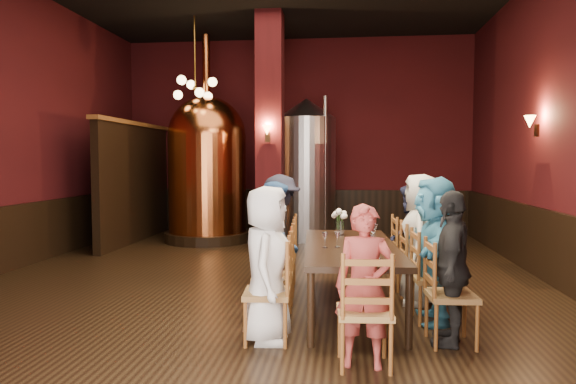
# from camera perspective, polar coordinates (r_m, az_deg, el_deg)

# --- Properties ---
(room) EXTENTS (10.00, 10.02, 4.50)m
(room) POSITION_cam_1_polar(r_m,az_deg,el_deg) (7.13, -2.92, 8.03)
(room) COLOR black
(room) RESTS_ON ground
(wainscot_right) EXTENTS (0.08, 9.90, 1.00)m
(wainscot_right) POSITION_cam_1_polar(r_m,az_deg,el_deg) (7.65, 28.01, -5.83)
(wainscot_right) COLOR black
(wainscot_right) RESTS_ON ground
(wainscot_back) EXTENTS (7.90, 0.08, 1.00)m
(wainscot_back) POSITION_cam_1_polar(r_m,az_deg,el_deg) (12.09, 0.90, -2.10)
(wainscot_back) COLOR black
(wainscot_back) RESTS_ON ground
(column) EXTENTS (0.58, 0.58, 4.50)m
(column) POSITION_cam_1_polar(r_m,az_deg,el_deg) (9.94, -2.01, 6.77)
(column) COLOR #430E11
(column) RESTS_ON ground
(partition) EXTENTS (0.22, 3.50, 2.40)m
(partition) POSITION_cam_1_polar(r_m,az_deg,el_deg) (11.11, -16.65, 0.87)
(partition) COLOR black
(partition) RESTS_ON ground
(pendant_cluster) EXTENTS (0.90, 0.90, 1.70)m
(pendant_cluster) POSITION_cam_1_polar(r_m,az_deg,el_deg) (10.44, -10.28, 11.25)
(pendant_cluster) COLOR #A57226
(pendant_cluster) RESTS_ON room
(sconce_wall) EXTENTS (0.20, 0.20, 0.36)m
(sconce_wall) POSITION_cam_1_polar(r_m,az_deg,el_deg) (8.30, 25.92, 6.70)
(sconce_wall) COLOR black
(sconce_wall) RESTS_ON room
(sconce_column) EXTENTS (0.20, 0.20, 0.36)m
(sconce_column) POSITION_cam_1_polar(r_m,az_deg,el_deg) (9.64, -2.28, 6.57)
(sconce_column) COLOR black
(sconce_column) RESTS_ON column
(dining_table) EXTENTS (1.16, 2.46, 0.75)m
(dining_table) POSITION_cam_1_polar(r_m,az_deg,el_deg) (5.80, 6.94, -6.44)
(dining_table) COLOR black
(dining_table) RESTS_ON ground
(chair_0) EXTENTS (0.49, 0.49, 0.92)m
(chair_0) POSITION_cam_1_polar(r_m,az_deg,el_deg) (4.88, -2.36, -11.10)
(chair_0) COLOR brown
(chair_0) RESTS_ON ground
(person_0) EXTENTS (0.48, 0.72, 1.45)m
(person_0) POSITION_cam_1_polar(r_m,az_deg,el_deg) (4.82, -2.37, -8.02)
(person_0) COLOR white
(person_0) RESTS_ON ground
(chair_1) EXTENTS (0.49, 0.49, 0.92)m
(chair_1) POSITION_cam_1_polar(r_m,az_deg,el_deg) (5.52, -1.75, -9.34)
(chair_1) COLOR brown
(chair_1) RESTS_ON ground
(person_1) EXTENTS (0.36, 0.52, 1.35)m
(person_1) POSITION_cam_1_polar(r_m,az_deg,el_deg) (5.48, -1.76, -7.16)
(person_1) COLOR #B11E33
(person_1) RESTS_ON ground
(chair_2) EXTENTS (0.49, 0.49, 0.92)m
(chair_2) POSITION_cam_1_polar(r_m,az_deg,el_deg) (6.17, -1.28, -7.98)
(chair_2) COLOR brown
(chair_2) RESTS_ON ground
(person_2) EXTENTS (0.36, 0.71, 1.44)m
(person_2) POSITION_cam_1_polar(r_m,az_deg,el_deg) (6.12, -1.29, -5.57)
(person_2) COLOR #2B5490
(person_2) RESTS_ON ground
(chair_3) EXTENTS (0.49, 0.49, 0.92)m
(chair_3) POSITION_cam_1_polar(r_m,az_deg,el_deg) (6.82, -0.90, -6.85)
(chair_3) COLOR brown
(chair_3) RESTS_ON ground
(person_3) EXTENTS (0.86, 1.11, 1.51)m
(person_3) POSITION_cam_1_polar(r_m,az_deg,el_deg) (6.78, -0.90, -4.41)
(person_3) COLOR black
(person_3) RESTS_ON ground
(chair_4) EXTENTS (0.49, 0.49, 0.92)m
(chair_4) POSITION_cam_1_polar(r_m,az_deg,el_deg) (5.03, 17.70, -10.82)
(chair_4) COLOR brown
(chair_4) RESTS_ON ground
(person_4) EXTENTS (0.54, 0.89, 1.42)m
(person_4) POSITION_cam_1_polar(r_m,az_deg,el_deg) (4.97, 17.75, -8.02)
(person_4) COLOR black
(person_4) RESTS_ON ground
(chair_5) EXTENTS (0.49, 0.49, 0.92)m
(chair_5) POSITION_cam_1_polar(r_m,az_deg,el_deg) (5.66, 15.91, -9.17)
(chair_5) COLOR brown
(chair_5) RESTS_ON ground
(person_5) EXTENTS (0.47, 1.42, 1.53)m
(person_5) POSITION_cam_1_polar(r_m,az_deg,el_deg) (5.60, 15.97, -6.15)
(person_5) COLOR teal
(person_5) RESTS_ON ground
(chair_6) EXTENTS (0.49, 0.49, 0.92)m
(chair_6) POSITION_cam_1_polar(r_m,az_deg,el_deg) (6.29, 14.52, -7.87)
(chair_6) COLOR brown
(chair_6) RESTS_ON ground
(person_6) EXTENTS (0.60, 0.81, 1.53)m
(person_6) POSITION_cam_1_polar(r_m,az_deg,el_deg) (6.23, 14.56, -5.11)
(person_6) COLOR #B5B1A0
(person_6) RESTS_ON ground
(chair_7) EXTENTS (0.49, 0.49, 0.92)m
(chair_7) POSITION_cam_1_polar(r_m,az_deg,el_deg) (6.93, 13.37, -6.78)
(chair_7) COLOR brown
(chair_7) RESTS_ON ground
(person_7) EXTENTS (0.42, 0.71, 1.38)m
(person_7) POSITION_cam_1_polar(r_m,az_deg,el_deg) (6.90, 13.40, -4.88)
(person_7) COLOR #191C33
(person_7) RESTS_ON ground
(chair_8) EXTENTS (0.49, 0.49, 0.92)m
(chair_8) POSITION_cam_1_polar(r_m,az_deg,el_deg) (4.35, 8.50, -12.95)
(chair_8) COLOR brown
(chair_8) RESTS_ON ground
(person_8) EXTENTS (0.51, 0.35, 1.34)m
(person_8) POSITION_cam_1_polar(r_m,az_deg,el_deg) (4.30, 8.53, -10.28)
(person_8) COLOR #9F3935
(person_8) RESTS_ON ground
(copper_kettle) EXTENTS (1.80, 1.80, 4.26)m
(copper_kettle) POSITION_cam_1_polar(r_m,az_deg,el_deg) (10.82, -8.96, 2.78)
(copper_kettle) COLOR black
(copper_kettle) RESTS_ON ground
(steel_vessel) EXTENTS (1.31, 1.31, 2.99)m
(steel_vessel) POSITION_cam_1_polar(r_m,az_deg,el_deg) (10.93, 2.06, 2.53)
(steel_vessel) COLOR #B2B2B7
(steel_vessel) RESTS_ON ground
(rose_vase) EXTENTS (0.20, 0.20, 0.34)m
(rose_vase) POSITION_cam_1_polar(r_m,az_deg,el_deg) (6.48, 5.79, -2.84)
(rose_vase) COLOR white
(rose_vase) RESTS_ON dining_table
(wine_glass_0) EXTENTS (0.07, 0.07, 0.17)m
(wine_glass_0) POSITION_cam_1_polar(r_m,az_deg,el_deg) (5.43, 9.19, -5.59)
(wine_glass_0) COLOR white
(wine_glass_0) RESTS_ON dining_table
(wine_glass_1) EXTENTS (0.07, 0.07, 0.17)m
(wine_glass_1) POSITION_cam_1_polar(r_m,az_deg,el_deg) (5.55, 4.13, -5.35)
(wine_glass_1) COLOR white
(wine_glass_1) RESTS_ON dining_table
(wine_glass_2) EXTENTS (0.07, 0.07, 0.17)m
(wine_glass_2) POSITION_cam_1_polar(r_m,az_deg,el_deg) (6.50, 8.35, -4.07)
(wine_glass_2) COLOR white
(wine_glass_2) RESTS_ON dining_table
(wine_glass_3) EXTENTS (0.07, 0.07, 0.17)m
(wine_glass_3) POSITION_cam_1_polar(r_m,az_deg,el_deg) (5.02, 9.99, -6.34)
(wine_glass_3) COLOR white
(wine_glass_3) RESTS_ON dining_table
(wine_glass_4) EXTENTS (0.07, 0.07, 0.17)m
(wine_glass_4) POSITION_cam_1_polar(r_m,az_deg,el_deg) (5.59, 5.49, -5.29)
(wine_glass_4) COLOR white
(wine_glass_4) RESTS_ON dining_table
(wine_glass_5) EXTENTS (0.07, 0.07, 0.17)m
(wine_glass_5) POSITION_cam_1_polar(r_m,az_deg,el_deg) (6.29, 9.65, -4.33)
(wine_glass_5) COLOR white
(wine_glass_5) RESTS_ON dining_table
(wine_glass_6) EXTENTS (0.07, 0.07, 0.17)m
(wine_glass_6) POSITION_cam_1_polar(r_m,az_deg,el_deg) (5.52, 8.41, -5.42)
(wine_glass_6) COLOR white
(wine_glass_6) RESTS_ON dining_table
(wine_glass_7) EXTENTS (0.07, 0.07, 0.17)m
(wine_glass_7) POSITION_cam_1_polar(r_m,az_deg,el_deg) (5.97, 9.43, -4.76)
(wine_glass_7) COLOR white
(wine_glass_7) RESTS_ON dining_table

